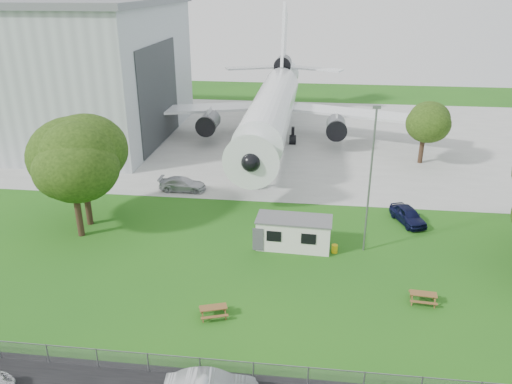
# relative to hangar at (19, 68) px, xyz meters

# --- Properties ---
(ground) EXTENTS (160.00, 160.00, 0.00)m
(ground) POSITION_rel_hangar_xyz_m (37.97, -36.00, -9.41)
(ground) COLOR #2B6F18
(concrete_apron) EXTENTS (120.00, 46.00, 0.03)m
(concrete_apron) POSITION_rel_hangar_xyz_m (37.97, 2.00, -9.39)
(concrete_apron) COLOR #B7B7B2
(concrete_apron) RESTS_ON ground
(hangar) EXTENTS (43.00, 31.00, 18.55)m
(hangar) POSITION_rel_hangar_xyz_m (0.00, 0.00, 0.00)
(hangar) COLOR #B2B7BC
(hangar) RESTS_ON ground
(airliner) EXTENTS (46.36, 47.73, 17.69)m
(airliner) POSITION_rel_hangar_xyz_m (35.97, -0.14, -4.14)
(airliner) COLOR white
(airliner) RESTS_ON ground
(site_cabin) EXTENTS (6.81, 2.98, 2.62)m
(site_cabin) POSITION_rel_hangar_xyz_m (40.39, -29.90, -8.09)
(site_cabin) COLOR silver
(site_cabin) RESTS_ON ground
(picnic_west) EXTENTS (2.18, 1.99, 0.76)m
(picnic_west) POSITION_rel_hangar_xyz_m (35.62, -40.06, -9.41)
(picnic_west) COLOR brown
(picnic_west) RESTS_ON ground
(picnic_east) EXTENTS (1.92, 1.65, 0.76)m
(picnic_east) POSITION_rel_hangar_xyz_m (49.65, -36.78, -9.41)
(picnic_east) COLOR brown
(picnic_east) RESTS_ON ground
(fence) EXTENTS (58.00, 0.04, 1.30)m
(fence) POSITION_rel_hangar_xyz_m (37.97, -45.50, -9.41)
(fence) COLOR gray
(fence) RESTS_ON ground
(lamp_mast) EXTENTS (0.16, 0.16, 12.00)m
(lamp_mast) POSITION_rel_hangar_xyz_m (46.17, -29.80, -3.41)
(lamp_mast) COLOR slate
(lamp_mast) RESTS_ON ground
(tree_west_big) EXTENTS (8.88, 8.88, 11.03)m
(tree_west_big) POSITION_rel_hangar_xyz_m (21.63, -27.85, -2.82)
(tree_west_big) COLOR #382619
(tree_west_big) RESTS_ON ground
(tree_west_small) EXTENTS (7.05, 7.05, 9.27)m
(tree_west_small) POSITION_rel_hangar_xyz_m (21.83, -30.09, -3.67)
(tree_west_small) COLOR #382619
(tree_west_small) RESTS_ON ground
(tree_far_apron) EXTENTS (5.74, 5.74, 7.90)m
(tree_far_apron) POSITION_rel_hangar_xyz_m (54.70, -6.93, -4.39)
(tree_far_apron) COLOR #382619
(tree_far_apron) RESTS_ON ground
(car_ne_hatch) EXTENTS (3.28, 4.82, 1.52)m
(car_ne_hatch) POSITION_rel_hangar_xyz_m (50.56, -24.14, -8.65)
(car_ne_hatch) COLOR black
(car_ne_hatch) RESTS_ON ground
(car_apron_van) EXTENTS (4.98, 2.05, 1.44)m
(car_apron_van) POSITION_rel_hangar_xyz_m (28.05, -19.09, -8.69)
(car_apron_van) COLOR #B4B7BC
(car_apron_van) RESTS_ON ground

